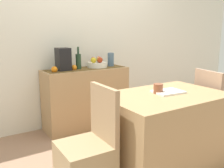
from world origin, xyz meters
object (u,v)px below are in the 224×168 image
object	(u,v)px
wine_bottle	(78,61)
dining_table	(164,131)
fruit_bowl	(97,65)
chair_near_window	(87,165)
ceramic_vase	(111,60)
open_book	(168,92)
chair_by_corner	(216,124)
coffee_cup	(158,89)
coffee_maker	(63,59)
sideboard_console	(86,98)

from	to	relation	value
wine_bottle	dining_table	world-z (taller)	wine_bottle
fruit_bowl	chair_near_window	size ratio (longest dim) A/B	0.31
fruit_bowl	ceramic_vase	distance (m)	0.23
open_book	chair_by_corner	size ratio (longest dim) A/B	0.31
fruit_bowl	wine_bottle	xyz separation A→B (m)	(-0.28, -0.00, 0.07)
coffee_cup	chair_by_corner	distance (m)	1.03
coffee_maker	chair_by_corner	xyz separation A→B (m)	(1.31, -1.36, -0.70)
wine_bottle	dining_table	xyz separation A→B (m)	(0.26, -1.36, -0.56)
open_book	dining_table	bearing A→B (deg)	-153.29
fruit_bowl	ceramic_vase	world-z (taller)	ceramic_vase
wine_bottle	chair_by_corner	world-z (taller)	wine_bottle
ceramic_vase	chair_by_corner	distance (m)	1.62
chair_near_window	chair_by_corner	world-z (taller)	same
sideboard_console	dining_table	xyz separation A→B (m)	(0.15, -1.36, -0.04)
fruit_bowl	open_book	world-z (taller)	fruit_bowl
ceramic_vase	sideboard_console	bearing A→B (deg)	180.00
ceramic_vase	chair_near_window	distance (m)	1.87
open_book	chair_by_corner	bearing A→B (deg)	3.55
sideboard_console	chair_near_window	distance (m)	1.53
wine_bottle	chair_by_corner	bearing A→B (deg)	-51.11
chair_near_window	chair_by_corner	size ratio (longest dim) A/B	1.00
fruit_bowl	ceramic_vase	xyz separation A→B (m)	(0.22, 0.00, 0.06)
fruit_bowl	coffee_maker	distance (m)	0.51
chair_by_corner	dining_table	bearing A→B (deg)	-179.80
chair_near_window	wine_bottle	bearing A→B (deg)	66.81
coffee_maker	dining_table	bearing A→B (deg)	-71.00
chair_near_window	dining_table	bearing A→B (deg)	0.02
chair_near_window	open_book	bearing A→B (deg)	1.44
sideboard_console	chair_near_window	world-z (taller)	chair_near_window
ceramic_vase	chair_by_corner	bearing A→B (deg)	-66.61
coffee_maker	chair_near_window	bearing A→B (deg)	-105.23
fruit_bowl	dining_table	distance (m)	1.45
chair_near_window	fruit_bowl	bearing A→B (deg)	57.50
fruit_bowl	chair_by_corner	size ratio (longest dim) A/B	0.31
fruit_bowl	sideboard_console	bearing A→B (deg)	180.00
sideboard_console	coffee_cup	size ratio (longest dim) A/B	12.54
coffee_maker	open_book	xyz separation A→B (m)	(0.53, -1.34, -0.22)
ceramic_vase	wine_bottle	bearing A→B (deg)	-180.00
wine_bottle	dining_table	distance (m)	1.50
wine_bottle	coffee_maker	xyz separation A→B (m)	(-0.21, 0.00, 0.04)
sideboard_console	fruit_bowl	bearing A→B (deg)	0.00
sideboard_console	ceramic_vase	size ratio (longest dim) A/B	5.92
chair_near_window	coffee_maker	bearing A→B (deg)	74.77
dining_table	open_book	size ratio (longest dim) A/B	4.12
coffee_maker	chair_near_window	world-z (taller)	coffee_maker
coffee_maker	open_book	distance (m)	1.46
coffee_cup	chair_near_window	xyz separation A→B (m)	(-0.80, -0.06, -0.52)
coffee_maker	wine_bottle	bearing A→B (deg)	-0.00
fruit_bowl	ceramic_vase	size ratio (longest dim) A/B	1.41
dining_table	chair_near_window	xyz separation A→B (m)	(-0.84, -0.00, -0.10)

